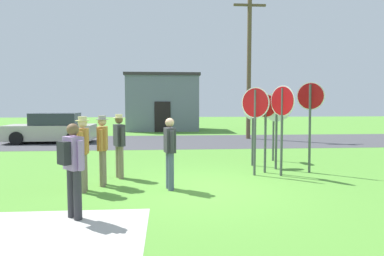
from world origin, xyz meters
name	(u,v)px	position (x,y,z in m)	size (l,w,h in m)	color
ground_plane	(199,189)	(0.00, 0.00, 0.00)	(80.00, 80.00, 0.00)	#518E33
street_asphalt	(180,141)	(0.00, 10.06, 0.00)	(60.00, 6.40, 0.01)	#424247
concrete_path	(43,235)	(-2.69, -2.63, 0.00)	(3.20, 2.40, 0.01)	#ADAAA3
building_background	(163,102)	(-0.96, 17.70, 2.07)	(5.28, 3.92, 4.12)	slate
utility_pole	(249,64)	(3.91, 11.13, 4.18)	(1.80, 0.24, 8.00)	brown
parked_car_on_street	(52,129)	(-6.56, 10.05, 0.69)	(4.32, 2.06, 1.51)	#B7B2A3
stop_sign_nearest	(255,114)	(1.72, 1.45, 1.72)	(0.63, 0.61, 2.48)	#474C4C
stop_sign_far_back	(266,120)	(2.12, 1.77, 1.55)	(0.58, 0.38, 2.30)	#474C4C
stop_sign_low_front	(277,116)	(2.61, 2.26, 1.64)	(0.75, 0.51, 2.37)	#474C4C
stop_sign_tallest	(310,111)	(3.40, 1.66, 1.82)	(0.64, 0.55, 2.64)	#474C4C
stop_sign_rear_left	(253,119)	(2.04, 2.91, 1.52)	(0.69, 0.29, 2.23)	#474C4C
stop_sign_rear_right	(273,122)	(3.00, 3.78, 1.36)	(0.08, 0.64, 2.03)	#474C4C
stop_sign_leaning_left	(282,114)	(2.45, 1.30, 1.75)	(0.42, 0.75, 2.52)	#474C4C
person_in_blue	(83,149)	(-2.66, 0.00, 0.98)	(0.32, 0.57, 1.74)	#7A6B56
person_in_dark_shirt	(103,146)	(-2.32, 0.56, 0.98)	(0.32, 0.57, 1.74)	#7A6B56
person_holding_notes	(119,142)	(-2.02, 1.37, 0.98)	(0.36, 0.52, 1.74)	#7A6B56
person_with_sunhat	(170,149)	(-0.68, 0.05, 0.95)	(0.29, 0.56, 1.69)	#4C5670
person_on_left	(73,164)	(-2.40, -1.89, 0.98)	(0.47, 0.48, 1.69)	#2D2D33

